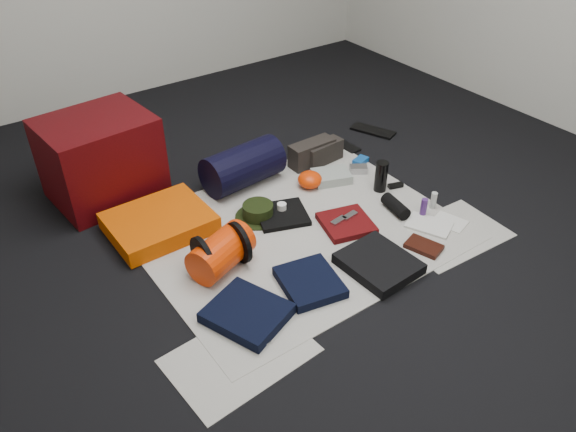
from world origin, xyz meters
TOP-DOWN VIEW (x-y plane):
  - floor at (0.00, 0.00)m, footprint 4.50×4.50m
  - newspaper_mat at (0.00, 0.00)m, footprint 1.60×1.30m
  - newspaper_sheet_front_left at (-0.70, -0.55)m, footprint 0.61×0.44m
  - newspaper_sheet_front_right at (0.65, -0.50)m, footprint 0.60×0.43m
  - red_cabinet at (-0.69, 0.94)m, footprint 0.62×0.53m
  - sleeping_pad at (-0.60, 0.43)m, footprint 0.52×0.43m
  - stuff_sack at (-0.48, -0.03)m, footprint 0.37×0.29m
  - sack_strap_left at (-0.58, -0.03)m, footprint 0.02×0.22m
  - sack_strap_right at (-0.38, -0.03)m, footprint 0.03×0.22m
  - navy_duffel at (0.01, 0.56)m, footprint 0.49×0.29m
  - boonie_brim at (-0.11, 0.22)m, footprint 0.27×0.27m
  - boonie_crown at (-0.11, 0.22)m, footprint 0.17×0.17m
  - hiking_boot_left at (0.49, 0.52)m, footprint 0.30×0.12m
  - hiking_boot_right at (0.57, 0.50)m, footprint 0.28×0.12m
  - flip_flop_left at (0.82, 0.58)m, footprint 0.10×0.24m
  - flip_flop_right at (1.12, 0.62)m, footprint 0.22×0.33m
  - trousers_navy_a at (-0.56, -0.39)m, footprint 0.39×0.42m
  - trousers_navy_b at (-0.21, -0.39)m, footprint 0.32×0.35m
  - trousers_charcoal at (0.14, -0.48)m, footprint 0.32×0.37m
  - black_tshirt at (0.00, 0.15)m, footprint 0.34×0.33m
  - red_shirt at (0.24, -0.12)m, footprint 0.32×0.32m
  - orange_stuff_sack at (0.32, 0.31)m, footprint 0.16×0.16m
  - first_aid_pouch at (0.47, 0.29)m, footprint 0.27×0.23m
  - water_bottle at (0.63, 0.04)m, footprint 0.10×0.10m
  - speaker at (0.55, -0.18)m, footprint 0.10×0.20m
  - compact_camera at (0.66, 0.26)m, footprint 0.13×0.11m
  - cyan_case at (0.75, 0.34)m, footprint 0.12×0.09m
  - toiletry_purple at (0.65, -0.30)m, footprint 0.05×0.05m
  - toiletry_clear at (0.75, -0.28)m, footprint 0.04×0.04m
  - paperback_book at (0.44, -0.50)m, footprint 0.16×0.20m
  - map_booklet at (0.60, -0.39)m, footprint 0.24×0.28m
  - map_printout at (0.72, -0.43)m, footprint 0.18×0.21m
  - sunglasses at (0.73, 0.00)m, footprint 0.10×0.06m
  - key_cluster at (-0.59, -0.54)m, footprint 0.06×0.06m
  - tape_roll at (0.02, 0.18)m, footprint 0.05×0.05m
  - energy_bar_a at (0.20, -0.10)m, footprint 0.10×0.05m
  - energy_bar_b at (0.28, -0.10)m, footprint 0.10×0.05m

SIDE VIEW (x-z plane):
  - floor at x=0.00m, z-range -0.02..0.00m
  - newspaper_sheet_front_left at x=-0.70m, z-range 0.00..0.00m
  - newspaper_sheet_front_right at x=0.65m, z-range 0.00..0.00m
  - newspaper_mat at x=0.00m, z-range 0.00..0.01m
  - flip_flop_left at x=0.82m, z-range 0.00..0.01m
  - flip_flop_right at x=1.12m, z-range 0.00..0.02m
  - map_printout at x=0.72m, z-range 0.01..0.01m
  - boonie_brim at x=-0.11m, z-range 0.01..0.01m
  - key_cluster at x=-0.59m, z-range 0.01..0.02m
  - map_booklet at x=0.60m, z-range 0.01..0.02m
  - sunglasses at x=0.73m, z-range 0.01..0.03m
  - paperback_book at x=0.44m, z-range 0.01..0.03m
  - black_tshirt at x=0.00m, z-range 0.01..0.03m
  - cyan_case at x=0.75m, z-range 0.01..0.04m
  - red_shirt at x=0.24m, z-range 0.01..0.04m
  - compact_camera at x=0.66m, z-range 0.01..0.05m
  - trousers_navy_b at x=-0.21m, z-range 0.01..0.05m
  - trousers_navy_a at x=-0.56m, z-range 0.01..0.06m
  - trousers_charcoal at x=0.14m, z-range 0.01..0.06m
  - first_aid_pouch at x=0.47m, z-range 0.01..0.06m
  - speaker at x=0.55m, z-range 0.01..0.08m
  - energy_bar_a at x=0.20m, z-range 0.04..0.05m
  - energy_bar_b at x=0.28m, z-range 0.04..0.05m
  - boonie_crown at x=-0.11m, z-range 0.01..0.09m
  - tape_roll at x=0.02m, z-range 0.03..0.07m
  - sleeping_pad at x=-0.60m, z-range 0.01..0.10m
  - orange_stuff_sack at x=0.32m, z-range 0.01..0.10m
  - toiletry_clear at x=0.75m, z-range 0.01..0.11m
  - toiletry_purple at x=0.65m, z-range 0.01..0.12m
  - hiking_boot_right at x=0.57m, z-range 0.01..0.14m
  - hiking_boot_left at x=0.49m, z-range 0.01..0.16m
  - water_bottle at x=0.63m, z-range 0.01..0.19m
  - stuff_sack at x=-0.48m, z-range 0.01..0.19m
  - sack_strap_left at x=-0.58m, z-range 0.01..0.22m
  - sack_strap_right at x=-0.38m, z-range 0.01..0.22m
  - navy_duffel at x=0.01m, z-range 0.01..0.25m
  - red_cabinet at x=-0.69m, z-range 0.00..0.48m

